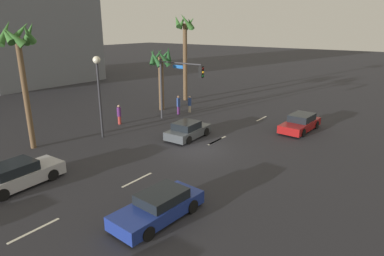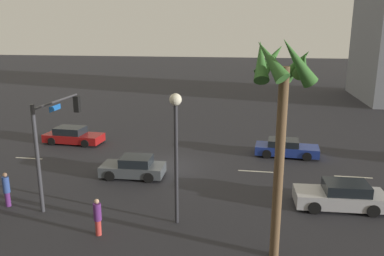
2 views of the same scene
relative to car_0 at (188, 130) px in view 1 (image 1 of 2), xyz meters
name	(u,v)px [view 1 (image 1 of 2)]	position (x,y,z in m)	size (l,w,h in m)	color
ground_plane	(198,150)	(-1.65, -2.18, -0.61)	(220.00, 220.00, 0.00)	#28282D
lane_stripe_1	(35,230)	(-13.61, -2.18, -0.60)	(2.30, 0.14, 0.01)	silver
lane_stripe_2	(137,180)	(-7.55, -2.18, -0.60)	(2.27, 0.14, 0.01)	silver
lane_stripe_3	(215,141)	(0.56, -2.18, -0.60)	(1.87, 0.14, 0.01)	silver
lane_stripe_4	(218,140)	(0.92, -2.18, -0.60)	(2.32, 0.14, 0.01)	silver
lane_stripe_5	(262,119)	(8.57, -2.18, -0.60)	(2.07, 0.14, 0.01)	silver
car_0	(188,130)	(0.00, 0.00, 0.00)	(3.98, 2.06, 1.32)	#474C51
car_1	(18,175)	(-11.91, 2.44, 0.03)	(4.61, 2.12, 1.39)	#B7B7BC
car_3	(159,206)	(-9.69, -5.79, -0.02)	(4.59, 2.09, 1.25)	navy
car_4	(300,123)	(7.18, -6.30, 0.01)	(4.77, 2.13, 1.34)	maroon
traffic_signal	(175,80)	(3.06, 3.70, 3.17)	(0.32, 4.88, 5.54)	#38383D
streetlamp	(98,82)	(-3.87, 5.41, 3.76)	(0.56, 0.56, 6.25)	#2D2D33
pedestrian_0	(119,114)	(-0.63, 7.13, 0.31)	(0.43, 0.43, 1.74)	#BF3833
pedestrian_1	(190,104)	(6.45, 4.71, 0.26)	(0.47, 0.47, 1.66)	#B2A58C
pedestrian_2	(178,104)	(5.19, 5.13, 0.37)	(0.49, 0.49, 1.85)	#59266B
palm_tree_0	(161,65)	(5.54, 7.66, 3.97)	(2.51, 2.81, 6.47)	brown
palm_tree_1	(185,40)	(10.70, 8.56, 6.22)	(2.57, 2.78, 9.70)	brown
palm_tree_2	(20,51)	(-8.26, 7.61, 6.16)	(2.49, 2.63, 8.83)	brown
building_2	(22,10)	(7.16, 36.32, 9.91)	(16.59, 15.32, 21.04)	slate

